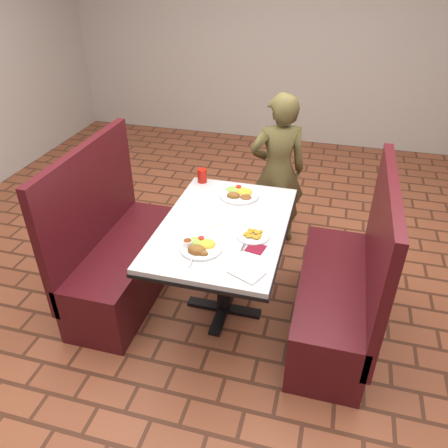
{
  "coord_description": "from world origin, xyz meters",
  "views": [
    {
      "loc": [
        0.62,
        -2.31,
        2.27
      ],
      "look_at": [
        0.0,
        0.0,
        0.75
      ],
      "focal_mm": 35.0,
      "sensor_mm": 36.0,
      "label": 1
    }
  ],
  "objects": [
    {
      "name": "diner_person",
      "position": [
        0.19,
        1.04,
        0.67
      ],
      "size": [
        0.57,
        0.48,
        1.34
      ],
      "primitive_type": "imported",
      "rotation": [
        0.0,
        0.0,
        3.53
      ],
      "color": "brown",
      "rests_on": "ground"
    },
    {
      "name": "red_tumbler",
      "position": [
        -0.32,
        0.54,
        0.8
      ],
      "size": [
        0.07,
        0.07,
        0.11
      ],
      "primitive_type": "cylinder",
      "color": "#B2150B",
      "rests_on": "dining_table"
    },
    {
      "name": "near_dinner_plate",
      "position": [
        -0.06,
        -0.31,
        0.78
      ],
      "size": [
        0.25,
        0.25,
        0.08
      ],
      "rotation": [
        0.0,
        0.0,
        -0.4
      ],
      "color": "white",
      "rests_on": "dining_table"
    },
    {
      "name": "room",
      "position": [
        0.0,
        0.0,
        1.91
      ],
      "size": [
        7.0,
        7.04,
        2.82
      ],
      "color": "brown",
      "rests_on": "ground"
    },
    {
      "name": "plantain_plate",
      "position": [
        0.21,
        -0.1,
        0.76
      ],
      "size": [
        0.2,
        0.2,
        0.03
      ],
      "rotation": [
        0.0,
        0.0,
        -0.29
      ],
      "color": "white",
      "rests_on": "dining_table"
    },
    {
      "name": "knife_utensil",
      "position": [
        -0.09,
        -0.33,
        0.76
      ],
      "size": [
        0.05,
        0.16,
        0.0
      ],
      "primitive_type": "cube",
      "rotation": [
        0.0,
        0.0,
        0.24
      ],
      "color": "silver",
      "rests_on": "dining_table"
    },
    {
      "name": "fork_utensil",
      "position": [
        -0.08,
        -0.42,
        0.76
      ],
      "size": [
        0.03,
        0.15,
        0.0
      ],
      "primitive_type": "cube",
      "rotation": [
        0.0,
        0.0,
        0.15
      ],
      "color": "silver",
      "rests_on": "dining_table"
    },
    {
      "name": "far_dinner_plate",
      "position": [
        0.01,
        0.4,
        0.78
      ],
      "size": [
        0.28,
        0.28,
        0.07
      ],
      "rotation": [
        0.0,
        0.0,
        -0.01
      ],
      "color": "white",
      "rests_on": "dining_table"
    },
    {
      "name": "dining_table",
      "position": [
        0.0,
        0.0,
        0.65
      ],
      "size": [
        0.81,
        1.21,
        0.75
      ],
      "color": "#B9BCBE",
      "rests_on": "ground"
    },
    {
      "name": "paper_napkin",
      "position": [
        0.25,
        -0.46,
        0.76
      ],
      "size": [
        0.22,
        0.19,
        0.01
      ],
      "primitive_type": "cube",
      "rotation": [
        0.0,
        0.0,
        -0.42
      ],
      "color": "white",
      "rests_on": "dining_table"
    },
    {
      "name": "booth_bench_left",
      "position": [
        -0.8,
        0.0,
        0.33
      ],
      "size": [
        0.47,
        1.2,
        1.17
      ],
      "color": "#4A1116",
      "rests_on": "ground"
    },
    {
      "name": "lettuce_shreds",
      "position": [
        0.04,
        0.06,
        0.75
      ],
      "size": [
        0.28,
        0.32,
        0.0
      ],
      "primitive_type": null,
      "color": "#84BE4C",
      "rests_on": "dining_table"
    },
    {
      "name": "booth_bench_right",
      "position": [
        0.8,
        0.0,
        0.33
      ],
      "size": [
        0.47,
        1.2,
        1.17
      ],
      "color": "#4A1116",
      "rests_on": "ground"
    },
    {
      "name": "maroon_napkin",
      "position": [
        0.25,
        -0.21,
        0.75
      ],
      "size": [
        0.12,
        0.12,
        0.0
      ],
      "primitive_type": "cube",
      "rotation": [
        0.0,
        0.0,
        -0.2
      ],
      "color": "maroon",
      "rests_on": "dining_table"
    },
    {
      "name": "spoon_utensil",
      "position": [
        0.18,
        -0.2,
        0.76
      ],
      "size": [
        0.02,
        0.14,
        0.0
      ],
      "primitive_type": "cube",
      "rotation": [
        0.0,
        0.0,
        -0.05
      ],
      "color": "silver",
      "rests_on": "dining_table"
    }
  ]
}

